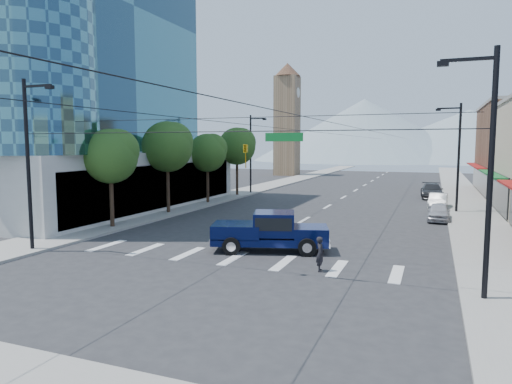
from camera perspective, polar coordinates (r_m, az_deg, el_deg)
ground at (r=21.59m, az=-3.98°, el=-9.23°), size 160.00×160.00×0.00m
sidewalk_left at (r=62.68m, az=1.74°, el=0.84°), size 4.00×120.00×0.15m
sidewalk_right at (r=59.16m, az=24.20°, el=0.02°), size 4.00×120.00×0.15m
office_tower at (r=48.83m, az=-26.40°, el=15.73°), size 29.50×27.00×30.00m
clock_tower at (r=84.88m, az=3.91°, el=9.30°), size 4.80×4.80×20.40m
mountain_left at (r=170.59m, az=13.38°, el=7.58°), size 80.00×80.00×22.00m
mountain_right at (r=179.19m, az=25.05°, el=6.46°), size 90.00×90.00×18.00m
tree_near at (r=31.96m, az=-17.48°, el=4.50°), size 3.65×3.64×6.71m
tree_midnear at (r=37.67m, az=-10.80°, el=5.76°), size 4.09×4.09×7.52m
tree_midfar at (r=43.77m, az=-5.89°, el=5.06°), size 3.65×3.64×6.71m
tree_far at (r=50.09m, az=-2.22°, el=5.88°), size 4.09×4.09×7.52m
signal_rig at (r=19.88m, az=-4.80°, el=3.04°), size 21.80×0.20×9.00m
lamp_pole_nw at (r=52.62m, az=-0.54°, el=5.18°), size 2.00×0.25×9.00m
lamp_pole_ne at (r=40.86m, az=23.84°, el=4.45°), size 2.00×0.25×9.00m
pickup_truck at (r=24.29m, az=1.70°, el=-4.86°), size 6.55×3.89×2.10m
pedestrian at (r=20.72m, az=8.04°, el=-7.68°), size 0.49×0.64×1.57m
parked_car_near at (r=36.50m, az=21.87°, el=-2.34°), size 1.65×3.92×1.32m
parked_car_mid at (r=43.38m, az=21.81°, el=-1.05°), size 1.74×4.24×1.37m
parked_car_far at (r=51.63m, az=21.12°, el=0.13°), size 2.46×5.44×1.55m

